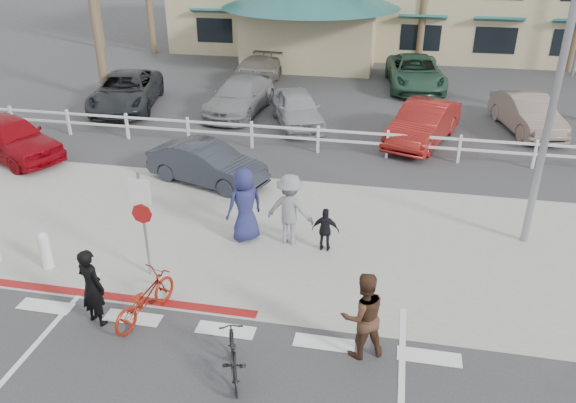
% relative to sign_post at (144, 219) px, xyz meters
% --- Properties ---
extents(ground, '(140.00, 140.00, 0.00)m').
position_rel_sign_post_xyz_m(ground, '(2.30, -2.20, -1.45)').
color(ground, '#333335').
extents(sidewalk_plaza, '(22.00, 7.00, 0.01)m').
position_rel_sign_post_xyz_m(sidewalk_plaza, '(2.30, 2.30, -1.44)').
color(sidewalk_plaza, gray).
rests_on(sidewalk_plaza, ground).
extents(cross_street, '(40.00, 5.00, 0.01)m').
position_rel_sign_post_xyz_m(cross_street, '(2.30, 6.30, -1.45)').
color(cross_street, '#333335').
rests_on(cross_street, ground).
extents(parking_lot, '(50.00, 16.00, 0.01)m').
position_rel_sign_post_xyz_m(parking_lot, '(2.30, 15.80, -1.45)').
color(parking_lot, '#333335').
rests_on(parking_lot, ground).
extents(curb_red, '(7.00, 0.25, 0.02)m').
position_rel_sign_post_xyz_m(curb_red, '(-0.70, -1.00, -1.44)').
color(curb_red, maroon).
rests_on(curb_red, ground).
extents(rail_fence, '(29.40, 0.16, 1.00)m').
position_rel_sign_post_xyz_m(rail_fence, '(2.80, 8.30, -0.95)').
color(rail_fence, silver).
rests_on(rail_fence, ground).
extents(sign_post, '(0.50, 0.10, 2.90)m').
position_rel_sign_post_xyz_m(sign_post, '(0.00, 0.00, 0.00)').
color(sign_post, gray).
rests_on(sign_post, ground).
extents(bollard_0, '(0.26, 0.26, 0.95)m').
position_rel_sign_post_xyz_m(bollard_0, '(-2.50, -0.20, -0.97)').
color(bollard_0, silver).
rests_on(bollard_0, ground).
extents(streetlight_0, '(0.60, 2.00, 9.00)m').
position_rel_sign_post_xyz_m(streetlight_0, '(8.80, 3.30, 3.05)').
color(streetlight_0, gray).
rests_on(streetlight_0, ground).
extents(bike_red, '(1.09, 1.90, 0.95)m').
position_rel_sign_post_xyz_m(bike_red, '(0.57, -1.50, -0.98)').
color(bike_red, maroon).
rests_on(bike_red, ground).
extents(rider_red, '(0.73, 0.61, 1.72)m').
position_rel_sign_post_xyz_m(rider_red, '(-0.36, -1.84, -0.59)').
color(rider_red, black).
rests_on(rider_red, ground).
extents(bike_black, '(0.93, 1.58, 0.92)m').
position_rel_sign_post_xyz_m(bike_black, '(2.81, -2.76, -0.99)').
color(bike_black, black).
rests_on(bike_black, ground).
extents(rider_black, '(1.06, 0.97, 1.77)m').
position_rel_sign_post_xyz_m(rider_black, '(5.01, -1.72, -0.56)').
color(rider_black, '#462B1C').
rests_on(rider_black, ground).
extents(pedestrian_a, '(1.30, 0.87, 1.88)m').
position_rel_sign_post_xyz_m(pedestrian_a, '(2.91, 2.05, -0.51)').
color(pedestrian_a, gray).
rests_on(pedestrian_a, ground).
extents(pedestrian_child, '(0.68, 0.30, 1.15)m').
position_rel_sign_post_xyz_m(pedestrian_child, '(3.84, 1.85, -0.87)').
color(pedestrian_child, black).
rests_on(pedestrian_child, ground).
extents(pedestrian_b, '(1.13, 1.10, 1.96)m').
position_rel_sign_post_xyz_m(pedestrian_b, '(1.75, 2.01, -0.47)').
color(pedestrian_b, navy).
rests_on(pedestrian_b, ground).
extents(car_white_sedan, '(4.06, 2.47, 1.26)m').
position_rel_sign_post_xyz_m(car_white_sedan, '(-0.31, 5.15, -0.82)').
color(car_white_sedan, '#242730').
rests_on(car_white_sedan, ground).
extents(car_red_compact, '(4.67, 3.41, 1.48)m').
position_rel_sign_post_xyz_m(car_red_compact, '(-7.57, 5.83, -0.71)').
color(car_red_compact, maroon).
rests_on(car_red_compact, ground).
extents(lot_car_0, '(3.65, 5.81, 1.50)m').
position_rel_sign_post_xyz_m(lot_car_0, '(-6.28, 11.98, -0.70)').
color(lot_car_0, '#212428').
rests_on(lot_car_0, ground).
extents(lot_car_1, '(2.40, 5.01, 1.41)m').
position_rel_sign_post_xyz_m(lot_car_1, '(-1.25, 12.31, -0.75)').
color(lot_car_1, gray).
rests_on(lot_car_1, ground).
extents(lot_car_2, '(2.99, 4.39, 1.39)m').
position_rel_sign_post_xyz_m(lot_car_2, '(1.45, 11.12, -0.76)').
color(lot_car_2, '#96979B').
rests_on(lot_car_2, ground).
extents(lot_car_3, '(2.43, 4.51, 1.41)m').
position_rel_sign_post_xyz_m(lot_car_3, '(10.28, 12.14, -0.74)').
color(lot_car_3, '#79695E').
rests_on(lot_car_3, ground).
extents(lot_car_4, '(2.29, 4.70, 1.32)m').
position_rel_sign_post_xyz_m(lot_car_4, '(-1.70, 16.54, -0.79)').
color(lot_car_4, '#655C52').
rests_on(lot_car_4, ground).
extents(lot_car_5, '(3.09, 5.71, 1.52)m').
position_rel_sign_post_xyz_m(lot_car_5, '(6.07, 17.68, -0.69)').
color(lot_car_5, '#274D39').
rests_on(lot_car_5, ground).
extents(lot_car_6, '(2.96, 4.73, 1.47)m').
position_rel_sign_post_xyz_m(lot_car_6, '(6.32, 10.09, -0.71)').
color(lot_car_6, maroon).
rests_on(lot_car_6, ground).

